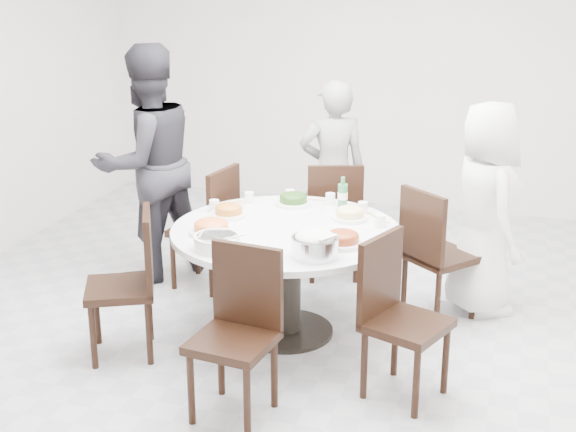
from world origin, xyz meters
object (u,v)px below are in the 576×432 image
(diner_left, at_px, (147,164))
(soup_bowl, at_px, (217,242))
(chair_nw, at_px, (203,227))
(diner_middle, at_px, (333,172))
(dining_table, at_px, (286,282))
(chair_n, at_px, (333,218))
(chair_sw, at_px, (120,285))
(chair_se, at_px, (407,321))
(chair_ne, at_px, (441,253))
(rice_bowl, at_px, (315,247))
(chair_s, at_px, (232,338))
(diner_right, at_px, (485,209))
(beverage_bottle, at_px, (343,193))

(diner_left, bearing_deg, soup_bowl, 75.38)
(chair_nw, bearing_deg, diner_middle, 145.55)
(dining_table, relative_size, chair_n, 1.58)
(chair_sw, xyz_separation_m, chair_se, (1.81, 0.01, 0.00))
(chair_ne, height_order, rice_bowl, chair_ne)
(dining_table, relative_size, chair_s, 1.58)
(chair_se, xyz_separation_m, diner_middle, (-0.93, 2.02, 0.28))
(chair_nw, bearing_deg, chair_se, 65.39)
(dining_table, distance_m, chair_s, 1.06)
(chair_nw, distance_m, diner_left, 0.66)
(chair_ne, bearing_deg, diner_middle, -1.47)
(chair_s, bearing_deg, chair_ne, 67.35)
(dining_table, xyz_separation_m, soup_bowl, (-0.29, -0.48, 0.42))
(chair_nw, relative_size, chair_s, 1.00)
(diner_right, bearing_deg, soup_bowl, 102.94)
(dining_table, relative_size, soup_bowl, 5.26)
(dining_table, bearing_deg, diner_middle, 91.44)
(diner_middle, bearing_deg, diner_right, 128.54)
(chair_nw, height_order, rice_bowl, chair_nw)
(chair_s, height_order, diner_right, diner_right)
(diner_right, xyz_separation_m, beverage_bottle, (-0.95, -0.28, 0.11))
(chair_ne, bearing_deg, diner_left, 36.75)
(dining_table, height_order, chair_nw, chair_nw)
(chair_sw, bearing_deg, chair_n, 124.42)
(chair_s, height_order, beverage_bottle, beverage_bottle)
(chair_se, xyz_separation_m, beverage_bottle, (-0.63, 1.07, 0.39))
(chair_n, xyz_separation_m, rice_bowl, (0.26, -1.53, 0.34))
(dining_table, distance_m, chair_n, 1.11)
(chair_n, height_order, chair_sw, same)
(chair_se, bearing_deg, chair_sw, 111.76)
(chair_se, distance_m, diner_right, 1.42)
(diner_middle, bearing_deg, diner_left, 6.37)
(diner_middle, distance_m, rice_bowl, 1.91)
(dining_table, bearing_deg, chair_sw, -147.62)
(chair_nw, distance_m, rice_bowl, 1.59)
(chair_sw, xyz_separation_m, soup_bowl, (0.63, 0.10, 0.32))
(diner_left, bearing_deg, chair_n, 140.43)
(chair_s, xyz_separation_m, soup_bowl, (-0.30, 0.57, 0.32))
(chair_se, relative_size, rice_bowl, 3.38)
(chair_sw, xyz_separation_m, chair_s, (0.93, -0.48, 0.00))
(dining_table, distance_m, diner_right, 1.50)
(chair_n, distance_m, rice_bowl, 1.59)
(chair_se, bearing_deg, chair_n, 48.22)
(chair_nw, distance_m, diner_middle, 1.19)
(chair_ne, distance_m, chair_s, 1.88)
(diner_middle, distance_m, soup_bowl, 1.94)
(soup_bowl, bearing_deg, diner_right, 40.05)
(diner_left, height_order, soup_bowl, diner_left)
(rice_bowl, height_order, soup_bowl, rice_bowl)
(chair_nw, relative_size, rice_bowl, 3.38)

